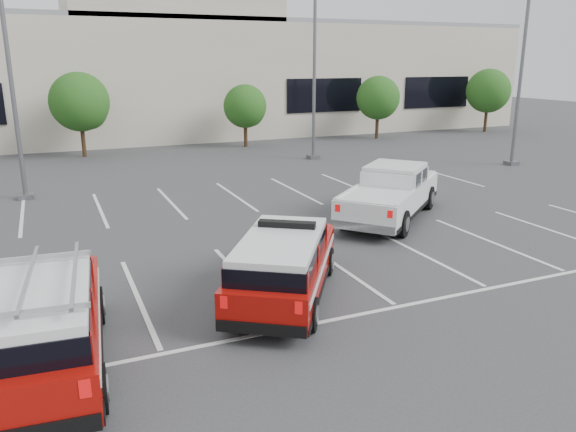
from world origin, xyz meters
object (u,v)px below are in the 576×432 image
tree_mid_right (246,108)px  convention_building (141,70)px  tree_right (379,99)px  light_pole_mid (314,65)px  tree_far_right (489,92)px  light_pole_right (522,66)px  light_pole_left (9,68)px  tree_mid_left (81,104)px  ladder_suv (39,332)px  fire_chief_suv (284,269)px  white_pickup (390,198)px

tree_mid_right → convention_building: bearing=116.6°
tree_right → light_pole_mid: size_ratio=0.43×
convention_building → tree_far_right: size_ratio=12.38×
convention_building → light_pole_right: convention_building is taller
light_pole_left → light_pole_mid: (15.00, 4.00, 0.00)m
tree_mid_left → light_pole_left: 10.73m
tree_right → ladder_suv: bearing=-132.4°
tree_mid_left → ladder_suv: (-2.58, -24.72, -2.22)m
light_pole_right → convention_building: bearing=125.9°
light_pole_right → fire_chief_suv: size_ratio=1.95×
tree_mid_left → tree_right: size_ratio=1.10×
fire_chief_suv → white_pickup: (6.23, 4.97, 0.01)m
convention_building → fire_chief_suv: convention_building is taller
tree_mid_left → light_pole_mid: size_ratio=0.47×
fire_chief_suv → ladder_suv: bearing=-132.5°
light_pole_mid → light_pole_right: (9.00, -6.00, 0.00)m
light_pole_left → light_pole_mid: same height
tree_right → tree_far_right: bearing=0.0°
convention_building → white_pickup: 28.79m
tree_mid_left → fire_chief_suv: 23.67m
convention_building → fire_chief_suv: 33.54m
convention_building → light_pole_mid: 17.27m
tree_mid_left → white_pickup: 20.61m
convention_building → tree_mid_left: size_ratio=12.38×
light_pole_left → tree_mid_left: bearing=72.9°
light_pole_mid → ladder_suv: size_ratio=1.91×
tree_far_right → light_pole_left: 34.65m
convention_building → light_pole_left: 21.49m
fire_chief_suv → light_pole_right: bearing=65.4°
convention_building → white_pickup: convention_building is taller
light_pole_right → light_pole_mid: bearing=146.3°
convention_building → light_pole_right: bearing=-54.1°
light_pole_mid → ladder_suv: bearing=-127.8°
light_pole_right → tree_mid_left: bearing=150.1°
tree_far_right → light_pole_right: 15.24m
convention_building → light_pole_right: (15.82, -21.86, 0.47)m
tree_mid_right → light_pole_right: light_pole_right is taller
tree_mid_right → light_pole_right: size_ratio=0.39×
tree_mid_left → white_pickup: (8.93, -18.43, -2.30)m
tree_mid_left → ladder_suv: tree_mid_left is taller
tree_mid_left → white_pickup: size_ratio=0.81×
white_pickup → ladder_suv: (-11.51, -6.29, 0.08)m
tree_far_right → light_pole_right: (-9.09, -12.05, 2.14)m
tree_far_right → light_pole_mid: size_ratio=0.47×
tree_far_right → light_pole_mid: (-18.09, -6.05, 2.14)m
light_pole_left → light_pole_mid: size_ratio=1.00×
tree_right → light_pole_right: light_pole_right is taller
tree_far_right → tree_mid_left: bearing=180.0°
tree_mid_left → light_pole_left: size_ratio=0.47×
light_pole_right → tree_mid_right: bearing=132.2°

